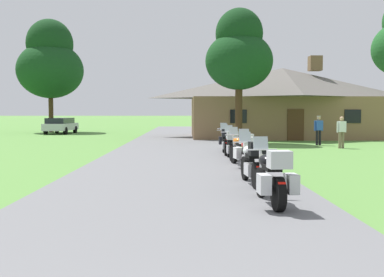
{
  "coord_description": "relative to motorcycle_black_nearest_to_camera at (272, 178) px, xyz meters",
  "views": [
    {
      "loc": [
        0.26,
        -1.58,
        1.87
      ],
      "look_at": [
        0.54,
        17.18,
        0.8
      ],
      "focal_mm": 42.78,
      "sensor_mm": 36.0,
      "label": 1
    }
  ],
  "objects": [
    {
      "name": "ground_plane",
      "position": [
        -1.94,
        12.84,
        -0.61
      ],
      "size": [
        500.0,
        500.0,
        0.0
      ],
      "primitive_type": "plane",
      "color": "#56893D"
    },
    {
      "name": "asphalt_driveway",
      "position": [
        -1.94,
        10.84,
        -0.58
      ],
      "size": [
        6.4,
        80.0,
        0.06
      ],
      "primitive_type": "cube",
      "color": "slate",
      "rests_on": "ground"
    },
    {
      "name": "motorcycle_black_nearest_to_camera",
      "position": [
        0.0,
        0.0,
        0.0
      ],
      "size": [
        0.78,
        2.08,
        1.3
      ],
      "rotation": [
        0.0,
        0.0,
        0.06
      ],
      "color": "black",
      "rests_on": "asphalt_driveway"
    },
    {
      "name": "motorcycle_white_second_in_row",
      "position": [
        -0.01,
        2.56,
        0.01
      ],
      "size": [
        0.66,
        2.08,
        1.3
      ],
      "rotation": [
        0.0,
        0.0,
        0.07
      ],
      "color": "black",
      "rests_on": "asphalt_driveway"
    },
    {
      "name": "motorcycle_red_third_in_row",
      "position": [
        0.18,
        4.72,
        0.01
      ],
      "size": [
        0.66,
        2.08,
        1.3
      ],
      "rotation": [
        0.0,
        0.0,
        -0.0
      ],
      "color": "black",
      "rests_on": "asphalt_driveway"
    },
    {
      "name": "motorcycle_orange_fourth_in_row",
      "position": [
        0.22,
        6.51,
        0.0
      ],
      "size": [
        0.94,
        2.07,
        1.3
      ],
      "rotation": [
        0.0,
        0.0,
        0.17
      ],
      "color": "black",
      "rests_on": "asphalt_driveway"
    },
    {
      "name": "motorcycle_silver_fifth_in_row",
      "position": [
        0.08,
        8.87,
        0.01
      ],
      "size": [
        0.66,
        2.08,
        1.3
      ],
      "rotation": [
        0.0,
        0.0,
        -0.0
      ],
      "color": "black",
      "rests_on": "asphalt_driveway"
    },
    {
      "name": "motorcycle_black_sixth_in_row",
      "position": [
        0.06,
        10.94,
        0.01
      ],
      "size": [
        0.66,
        2.08,
        1.3
      ],
      "rotation": [
        0.0,
        0.0,
        -0.01
      ],
      "color": "black",
      "rests_on": "asphalt_driveway"
    },
    {
      "name": "motorcycle_blue_farthest_in_row",
      "position": [
        0.26,
        13.07,
        0.0
      ],
      "size": [
        0.73,
        2.08,
        1.3
      ],
      "rotation": [
        0.0,
        0.0,
        0.02
      ],
      "color": "black",
      "rests_on": "asphalt_driveway"
    },
    {
      "name": "stone_lodge",
      "position": [
        5.64,
        25.64,
        2.07
      ],
      "size": [
        14.36,
        8.91,
        6.1
      ],
      "color": "brown",
      "rests_on": "ground"
    },
    {
      "name": "bystander_blue_shirt_near_lodge",
      "position": [
        5.93,
        17.17,
        0.34
      ],
      "size": [
        0.54,
        0.28,
        1.69
      ],
      "rotation": [
        0.0,
        0.0,
        0.19
      ],
      "color": "black",
      "rests_on": "ground"
    },
    {
      "name": "bystander_white_shirt_beside_signpost",
      "position": [
        6.5,
        15.0,
        0.32
      ],
      "size": [
        0.54,
        0.29,
        1.67
      ],
      "rotation": [
        0.0,
        0.0,
        3.36
      ],
      "color": "#75664C",
      "rests_on": "ground"
    },
    {
      "name": "tree_by_lodge_front",
      "position": [
        1.58,
        18.99,
        4.83
      ],
      "size": [
        4.07,
        4.07,
        8.13
      ],
      "color": "#422D19",
      "rests_on": "ground"
    },
    {
      "name": "tree_left_far",
      "position": [
        -14.4,
        34.82,
        5.97
      ],
      "size": [
        6.17,
        6.17,
        10.63
      ],
      "color": "#422D19",
      "rests_on": "ground"
    },
    {
      "name": "parked_silver_suv_far_left",
      "position": [
        -12.66,
        31.7,
        0.17
      ],
      "size": [
        2.08,
        4.69,
        1.4
      ],
      "rotation": [
        0.0,
        0.0,
        -0.05
      ],
      "color": "#ADAFB7",
      "rests_on": "ground"
    }
  ]
}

